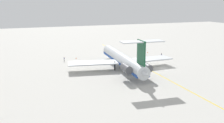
{
  "coord_description": "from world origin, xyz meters",
  "views": [
    {
      "loc": [
        -76.47,
        48.17,
        23.55
      ],
      "look_at": [
        4.7,
        17.51,
        2.97
      ],
      "focal_mm": 40.99,
      "sensor_mm": 36.0,
      "label": 1
    }
  ],
  "objects_px": {
    "main_jetliner": "(124,60)",
    "ground_crew_near_tail": "(161,54)",
    "safety_cone_nose": "(76,58)",
    "safety_cone_wingtip": "(148,52)",
    "ground_crew_portside": "(143,51)",
    "ground_crew_near_nose": "(64,58)"
  },
  "relations": [
    {
      "from": "main_jetliner",
      "to": "ground_crew_portside",
      "type": "xyz_separation_m",
      "value": [
        22.42,
        -19.11,
        -2.39
      ]
    },
    {
      "from": "main_jetliner",
      "to": "ground_crew_near_nose",
      "type": "relative_size",
      "value": 23.68
    },
    {
      "from": "safety_cone_wingtip",
      "to": "ground_crew_near_nose",
      "type": "bearing_deg",
      "value": 94.91
    },
    {
      "from": "main_jetliner",
      "to": "safety_cone_wingtip",
      "type": "relative_size",
      "value": 78.95
    },
    {
      "from": "ground_crew_near_nose",
      "to": "ground_crew_portside",
      "type": "height_order",
      "value": "ground_crew_near_nose"
    },
    {
      "from": "main_jetliner",
      "to": "ground_crew_near_nose",
      "type": "xyz_separation_m",
      "value": [
        20.06,
        17.29,
        -2.29
      ]
    },
    {
      "from": "safety_cone_wingtip",
      "to": "main_jetliner",
      "type": "bearing_deg",
      "value": 136.45
    },
    {
      "from": "ground_crew_portside",
      "to": "main_jetliner",
      "type": "bearing_deg",
      "value": -76.82
    },
    {
      "from": "ground_crew_portside",
      "to": "safety_cone_nose",
      "type": "xyz_separation_m",
      "value": [
        0.74,
        30.83,
        -0.78
      ]
    },
    {
      "from": "safety_cone_nose",
      "to": "safety_cone_wingtip",
      "type": "bearing_deg",
      "value": -89.5
    },
    {
      "from": "ground_crew_near_nose",
      "to": "ground_crew_near_tail",
      "type": "relative_size",
      "value": 1.1
    },
    {
      "from": "main_jetliner",
      "to": "ground_crew_near_tail",
      "type": "bearing_deg",
      "value": -55.96
    },
    {
      "from": "safety_cone_nose",
      "to": "ground_crew_near_tail",
      "type": "bearing_deg",
      "value": -105.28
    },
    {
      "from": "ground_crew_near_nose",
      "to": "safety_cone_wingtip",
      "type": "distance_m",
      "value": 39.74
    },
    {
      "from": "main_jetliner",
      "to": "safety_cone_wingtip",
      "type": "xyz_separation_m",
      "value": [
        23.46,
        -22.3,
        -3.17
      ]
    },
    {
      "from": "ground_crew_near_nose",
      "to": "safety_cone_wingtip",
      "type": "bearing_deg",
      "value": -132.88
    },
    {
      "from": "ground_crew_near_nose",
      "to": "safety_cone_nose",
      "type": "xyz_separation_m",
      "value": [
        3.1,
        -5.57,
        -0.89
      ]
    },
    {
      "from": "ground_crew_near_tail",
      "to": "safety_cone_nose",
      "type": "bearing_deg",
      "value": 34.32
    },
    {
      "from": "safety_cone_nose",
      "to": "main_jetliner",
      "type": "bearing_deg",
      "value": -153.15
    },
    {
      "from": "ground_crew_near_nose",
      "to": "ground_crew_near_tail",
      "type": "height_order",
      "value": "ground_crew_near_nose"
    },
    {
      "from": "ground_crew_near_nose",
      "to": "safety_cone_wingtip",
      "type": "xyz_separation_m",
      "value": [
        3.4,
        -39.59,
        -0.89
      ]
    },
    {
      "from": "safety_cone_nose",
      "to": "ground_crew_near_nose",
      "type": "bearing_deg",
      "value": 119.11
    }
  ]
}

